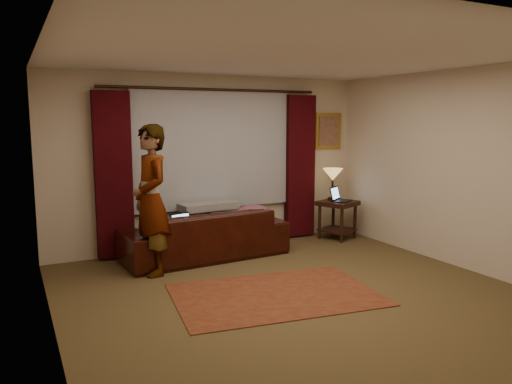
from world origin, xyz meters
TOP-DOWN VIEW (x-y plane):
  - floor at (0.00, 0.00)m, footprint 5.00×5.00m
  - ceiling at (0.00, 0.00)m, footprint 5.00×5.00m
  - wall_back at (0.00, 2.50)m, footprint 5.00×0.02m
  - wall_front at (0.00, -2.50)m, footprint 5.00×0.02m
  - wall_left at (-2.50, 0.00)m, footprint 0.02×5.00m
  - wall_right at (2.50, 0.00)m, footprint 0.02×5.00m
  - sheer_curtain at (0.00, 2.44)m, footprint 2.50×0.05m
  - drape_left at (-1.50, 2.39)m, footprint 0.50×0.14m
  - drape_right at (1.50, 2.39)m, footprint 0.50×0.14m
  - curtain_rod at (0.00, 2.39)m, footprint 0.04×0.04m
  - picture_frame at (2.10, 2.47)m, footprint 0.50×0.04m
  - sofa at (-0.36, 1.90)m, footprint 2.37×1.16m
  - throw_blanket at (-0.19, 2.17)m, footprint 0.90×0.44m
  - clothing_pile at (0.39, 1.88)m, footprint 0.54×0.43m
  - laptop_sofa at (-0.71, 1.70)m, footprint 0.37×0.38m
  - area_rug at (-0.21, 0.10)m, footprint 2.41×1.77m
  - end_table at (1.99, 2.00)m, footprint 0.71×0.71m
  - tiffany_lamp at (1.97, 2.13)m, footprint 0.42×0.42m
  - laptop_table at (2.02, 1.94)m, footprint 0.47×0.48m
  - person at (-1.22, 1.49)m, footprint 0.61×0.61m

SIDE VIEW (x-z plane):
  - floor at x=0.00m, z-range -0.01..0.00m
  - area_rug at x=-0.21m, z-range 0.00..0.01m
  - end_table at x=1.99m, z-range 0.00..0.62m
  - sofa at x=-0.36m, z-range 0.00..0.93m
  - laptop_sofa at x=-0.71m, z-range 0.47..0.68m
  - clothing_pile at x=0.39m, z-range 0.47..0.69m
  - laptop_table at x=2.02m, z-range 0.62..0.86m
  - tiffany_lamp at x=1.97m, z-range 0.62..1.15m
  - throw_blanket at x=-0.19m, z-range 0.89..0.99m
  - person at x=-1.22m, z-range 0.00..1.89m
  - drape_left at x=-1.50m, z-range 0.03..2.33m
  - drape_right at x=1.50m, z-range 0.03..2.33m
  - wall_back at x=0.00m, z-range 0.00..2.60m
  - wall_front at x=0.00m, z-range 0.00..2.60m
  - wall_left at x=-2.50m, z-range 0.00..2.60m
  - wall_right at x=2.50m, z-range 0.00..2.60m
  - sheer_curtain at x=0.00m, z-range 0.60..2.40m
  - picture_frame at x=2.10m, z-range 1.45..2.05m
  - curtain_rod at x=0.00m, z-range 0.68..4.08m
  - ceiling at x=0.00m, z-range 2.59..2.61m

